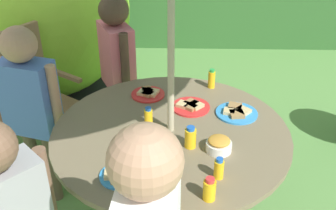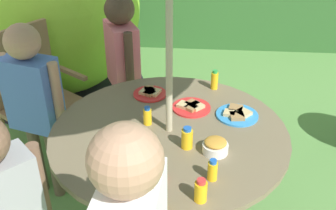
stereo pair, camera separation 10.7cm
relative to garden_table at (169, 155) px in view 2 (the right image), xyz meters
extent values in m
cylinder|color=#93704C|center=(0.00, 0.00, -0.21)|extent=(0.16, 0.16, 0.71)
cylinder|color=#75664C|center=(0.00, 0.00, 0.16)|extent=(1.32, 1.32, 0.03)
cylinder|color=#B7AD8C|center=(0.00, 0.00, 0.63)|extent=(0.04, 0.04, 2.39)
cylinder|color=brown|center=(-0.98, 0.35, -0.36)|extent=(0.04, 0.04, 0.42)
cylinder|color=brown|center=(-0.70, 0.77, -0.36)|extent=(0.04, 0.04, 0.42)
cylinder|color=brown|center=(-1.32, 0.58, -0.36)|extent=(0.04, 0.04, 0.42)
cylinder|color=brown|center=(-1.04, 1.00, -0.36)|extent=(0.04, 0.04, 0.42)
cube|color=brown|center=(-1.01, 0.67, -0.14)|extent=(0.68, 0.70, 0.04)
cube|color=brown|center=(-1.18, 0.79, 0.17)|extent=(0.33, 0.47, 0.57)
cube|color=brown|center=(-1.15, 0.47, 0.08)|extent=(0.40, 0.28, 0.03)
cube|color=brown|center=(-0.87, 0.88, 0.08)|extent=(0.40, 0.28, 0.03)
ellipsoid|color=#8CC633|center=(-1.25, 1.83, 0.30)|extent=(1.85, 1.81, 1.74)
cylinder|color=black|center=(-1.25, 1.83, -0.56)|extent=(1.89, 1.89, 0.01)
cube|color=#314511|center=(-1.36, 1.06, -0.09)|extent=(0.46, 0.10, 0.78)
cylinder|color=brown|center=(-0.45, 0.91, -0.28)|extent=(0.08, 0.08, 0.57)
cylinder|color=brown|center=(-0.39, 0.79, -0.28)|extent=(0.08, 0.08, 0.57)
cube|color=#EA727F|center=(-0.42, 0.85, 0.24)|extent=(0.31, 0.38, 0.48)
cylinder|color=#4C3828|center=(-0.50, 1.02, 0.26)|extent=(0.06, 0.06, 0.43)
cylinder|color=#4C3828|center=(-0.33, 0.68, 0.26)|extent=(0.06, 0.06, 0.43)
sphere|color=#4C3828|center=(-0.42, 0.85, 0.59)|extent=(0.22, 0.22, 0.22)
cylinder|color=brown|center=(-0.93, 0.26, -0.29)|extent=(0.08, 0.08, 0.56)
cylinder|color=brown|center=(-0.80, 0.23, -0.29)|extent=(0.08, 0.08, 0.56)
cube|color=#4C72C6|center=(-0.87, 0.24, 0.23)|extent=(0.36, 0.26, 0.47)
cylinder|color=tan|center=(-1.04, 0.29, 0.25)|extent=(0.06, 0.06, 0.43)
cylinder|color=tan|center=(-0.69, 0.19, 0.25)|extent=(0.06, 0.06, 0.43)
sphere|color=tan|center=(-0.87, 0.24, 0.57)|extent=(0.21, 0.21, 0.21)
cube|color=#99999E|center=(-0.65, -0.67, 0.21)|extent=(0.34, 0.35, 0.46)
cylinder|color=brown|center=(-0.53, -0.54, 0.23)|extent=(0.06, 0.06, 0.41)
cylinder|color=tan|center=(-0.04, -0.71, 0.33)|extent=(0.07, 0.07, 0.47)
sphere|color=tan|center=(-0.06, -0.91, 0.68)|extent=(0.23, 0.23, 0.23)
cylinder|color=white|center=(0.25, -0.18, 0.20)|extent=(0.13, 0.13, 0.05)
ellipsoid|color=gold|center=(0.25, -0.18, 0.23)|extent=(0.11, 0.11, 0.03)
cylinder|color=#338CD8|center=(-0.23, -0.39, 0.18)|extent=(0.19, 0.19, 0.01)
cube|color=tan|center=(-0.21, -0.40, 0.20)|extent=(0.09, 0.09, 0.02)
cube|color=#9E7547|center=(-0.22, -0.37, 0.20)|extent=(0.09, 0.09, 0.02)
cube|color=tan|center=(-0.27, -0.40, 0.20)|extent=(0.07, 0.07, 0.02)
cube|color=#9E7547|center=(-0.24, -0.42, 0.20)|extent=(0.09, 0.09, 0.02)
cylinder|color=red|center=(0.12, 0.24, 0.18)|extent=(0.23, 0.23, 0.01)
cube|color=tan|center=(0.14, 0.24, 0.20)|extent=(0.11, 0.11, 0.02)
cube|color=#9E7547|center=(0.12, 0.26, 0.20)|extent=(0.10, 0.10, 0.02)
cube|color=tan|center=(0.07, 0.24, 0.20)|extent=(0.09, 0.09, 0.02)
cube|color=#9E7547|center=(0.12, 0.21, 0.20)|extent=(0.09, 0.09, 0.02)
cylinder|color=#338CD8|center=(0.39, 0.18, 0.18)|extent=(0.25, 0.25, 0.01)
cube|color=tan|center=(0.42, 0.18, 0.20)|extent=(0.11, 0.11, 0.02)
cube|color=#9E7547|center=(0.38, 0.23, 0.20)|extent=(0.10, 0.10, 0.02)
cube|color=tan|center=(0.34, 0.17, 0.20)|extent=(0.08, 0.08, 0.02)
cube|color=#9E7547|center=(0.38, 0.14, 0.20)|extent=(0.09, 0.09, 0.02)
cylinder|color=red|center=(-0.15, 0.39, 0.18)|extent=(0.21, 0.21, 0.01)
cube|color=tan|center=(-0.14, 0.39, 0.20)|extent=(0.11, 0.11, 0.02)
cube|color=#9E7547|center=(-0.17, 0.43, 0.20)|extent=(0.07, 0.07, 0.02)
cube|color=tan|center=(-0.17, 0.39, 0.20)|extent=(0.11, 0.11, 0.02)
cube|color=#9E7547|center=(-0.16, 0.37, 0.20)|extent=(0.09, 0.09, 0.02)
cylinder|color=yellow|center=(0.00, -0.59, 0.23)|extent=(0.05, 0.05, 0.10)
cylinder|color=red|center=(0.00, -0.59, 0.29)|extent=(0.03, 0.03, 0.02)
cylinder|color=yellow|center=(0.18, -0.53, 0.22)|extent=(0.06, 0.06, 0.10)
cylinder|color=red|center=(0.18, -0.53, 0.28)|extent=(0.04, 0.04, 0.02)
cylinder|color=yellow|center=(0.10, -0.15, 0.23)|extent=(0.06, 0.06, 0.10)
cylinder|color=blue|center=(0.10, -0.15, 0.29)|extent=(0.04, 0.04, 0.02)
cylinder|color=yellow|center=(0.26, 0.51, 0.23)|extent=(0.05, 0.05, 0.11)
cylinder|color=green|center=(0.26, 0.51, 0.30)|extent=(0.03, 0.03, 0.02)
cylinder|color=yellow|center=(0.23, -0.39, 0.22)|extent=(0.05, 0.05, 0.09)
cylinder|color=blue|center=(0.23, -0.39, 0.28)|extent=(0.03, 0.03, 0.02)
cylinder|color=yellow|center=(-0.13, 0.05, 0.22)|extent=(0.05, 0.05, 0.09)
cylinder|color=blue|center=(-0.13, 0.05, 0.28)|extent=(0.03, 0.03, 0.02)
cylinder|color=#E04C47|center=(-0.01, -0.39, 0.20)|extent=(0.06, 0.06, 0.06)
camera|label=1|loc=(0.03, -1.81, 1.41)|focal=42.00mm
camera|label=2|loc=(0.14, -1.80, 1.41)|focal=42.00mm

